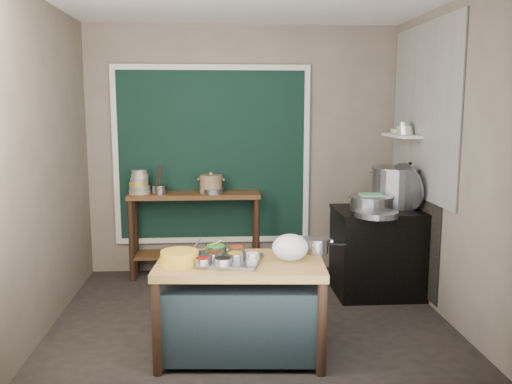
{
  "coord_description": "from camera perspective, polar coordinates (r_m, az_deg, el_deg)",
  "views": [
    {
      "loc": [
        -0.28,
        -4.69,
        1.9
      ],
      "look_at": [
        0.06,
        0.25,
        1.12
      ],
      "focal_mm": 38.0,
      "sensor_mm": 36.0,
      "label": 1
    }
  ],
  "objects": [
    {
      "name": "stove_top",
      "position": [
        5.59,
        13.06,
        -1.92
      ],
      "size": [
        0.92,
        0.69,
        0.03
      ],
      "primitive_type": "cube",
      "color": "black",
      "rests_on": "stove_block"
    },
    {
      "name": "condiment_tray",
      "position": [
        4.1,
        -3.74,
        -7.15
      ],
      "size": [
        0.67,
        0.55,
        0.03
      ],
      "primitive_type": "cube",
      "rotation": [
        0.0,
        0.0,
        -0.24
      ],
      "color": "gray",
      "rests_on": "prep_table"
    },
    {
      "name": "back_wall",
      "position": [
        6.23,
        -1.41,
        4.38
      ],
      "size": [
        3.5,
        0.02,
        2.8
      ],
      "primitive_type": "cube",
      "color": "#76685A",
      "rests_on": "floor"
    },
    {
      "name": "wall_shelf",
      "position": [
        5.87,
        15.08,
        5.75
      ],
      "size": [
        0.22,
        0.7,
        0.03
      ],
      "primitive_type": "cube",
      "color": "beige",
      "rests_on": "right_wall"
    },
    {
      "name": "yellow_basin",
      "position": [
        4.03,
        -8.03,
        -6.91
      ],
      "size": [
        0.33,
        0.33,
        0.11
      ],
      "primitive_type": "cylinder",
      "rotation": [
        0.0,
        0.0,
        -0.19
      ],
      "color": "#B47E29",
      "rests_on": "prep_table"
    },
    {
      "name": "floor",
      "position": [
        5.07,
        -0.54,
        -13.13
      ],
      "size": [
        3.5,
        3.0,
        0.02
      ],
      "primitive_type": "cube",
      "color": "#28231F",
      "rests_on": "ground"
    },
    {
      "name": "bowl_stack",
      "position": [
        6.07,
        -12.17,
        0.88
      ],
      "size": [
        0.24,
        0.24,
        0.27
      ],
      "color": "tan",
      "rests_on": "back_counter"
    },
    {
      "name": "soot_patch",
      "position": [
        5.84,
        16.38,
        -3.25
      ],
      "size": [
        0.01,
        1.3,
        1.3
      ],
      "primitive_type": "cube",
      "color": "black",
      "rests_on": "right_wall"
    },
    {
      "name": "prep_table",
      "position": [
        4.23,
        -1.63,
        -12.16
      ],
      "size": [
        1.3,
        0.81,
        0.75
      ],
      "primitive_type": "cube",
      "rotation": [
        0.0,
        0.0,
        -0.07
      ],
      "color": "olive",
      "rests_on": "floor"
    },
    {
      "name": "condiment_bowls",
      "position": [
        4.07,
        -3.96,
        -6.63
      ],
      "size": [
        0.59,
        0.45,
        0.07
      ],
      "color": "silver",
      "rests_on": "condiment_tray"
    },
    {
      "name": "stock_pot",
      "position": [
        5.73,
        14.5,
        0.52
      ],
      "size": [
        0.55,
        0.55,
        0.41
      ],
      "primitive_type": null,
      "rotation": [
        0.0,
        0.0,
        0.06
      ],
      "color": "gray",
      "rests_on": "stove_top"
    },
    {
      "name": "plastic_bag_b",
      "position": [
        4.21,
        3.64,
        -5.77
      ],
      "size": [
        0.25,
        0.23,
        0.16
      ],
      "primitive_type": "ellipsoid",
      "rotation": [
        0.0,
        0.0,
        0.24
      ],
      "color": "white",
      "rests_on": "prep_table"
    },
    {
      "name": "back_counter",
      "position": [
        6.14,
        -6.42,
        -4.48
      ],
      "size": [
        1.45,
        0.4,
        0.95
      ],
      "primitive_type": "cube",
      "color": "#533517",
      "rests_on": "floor"
    },
    {
      "name": "curtain_panel",
      "position": [
        6.19,
        -4.64,
        3.86
      ],
      "size": [
        2.1,
        0.02,
        1.9
      ],
      "primitive_type": "cube",
      "color": "black",
      "rests_on": "back_wall"
    },
    {
      "name": "ceramic_crock",
      "position": [
        6.02,
        -4.76,
        0.75
      ],
      "size": [
        0.32,
        0.32,
        0.18
      ],
      "primitive_type": null,
      "rotation": [
        0.0,
        0.0,
        -0.24
      ],
      "color": "olive",
      "rests_on": "back_counter"
    },
    {
      "name": "shelf_bowl_stack",
      "position": [
        5.79,
        15.37,
        6.46
      ],
      "size": [
        0.16,
        0.16,
        0.13
      ],
      "color": "silver",
      "rests_on": "wall_shelf"
    },
    {
      "name": "shelf_bowl_green",
      "position": [
        6.0,
        14.66,
        6.22
      ],
      "size": [
        0.18,
        0.18,
        0.05
      ],
      "primitive_type": "cylinder",
      "rotation": [
        0.0,
        0.0,
        -0.27
      ],
      "color": "gray",
      "rests_on": "wall_shelf"
    },
    {
      "name": "tile_panel",
      "position": [
        5.62,
        17.21,
        8.08
      ],
      "size": [
        0.02,
        1.7,
        1.7
      ],
      "primitive_type": "cube",
      "color": "#B2B2AA",
      "rests_on": "right_wall"
    },
    {
      "name": "wide_bowl",
      "position": [
        5.98,
        -4.51,
        0.09
      ],
      "size": [
        0.26,
        0.26,
        0.06
      ],
      "primitive_type": "cylinder",
      "rotation": [
        0.0,
        0.0,
        -0.19
      ],
      "color": "gray",
      "rests_on": "back_counter"
    },
    {
      "name": "plastic_bag_a",
      "position": [
        4.1,
        3.62,
        -5.84
      ],
      "size": [
        0.3,
        0.27,
        0.2
      ],
      "primitive_type": "ellipsoid",
      "rotation": [
        0.0,
        0.0,
        -0.15
      ],
      "color": "white",
      "rests_on": "prep_table"
    },
    {
      "name": "saucepan",
      "position": [
        4.35,
        6.3,
        -5.6
      ],
      "size": [
        0.25,
        0.25,
        0.12
      ],
      "primitive_type": null,
      "rotation": [
        0.0,
        0.0,
        -0.16
      ],
      "color": "gray",
      "rests_on": "prep_table"
    },
    {
      "name": "green_cloth",
      "position": [
        5.48,
        12.07,
        -0.29
      ],
      "size": [
        0.24,
        0.19,
        0.02
      ],
      "primitive_type": "cube",
      "rotation": [
        0.0,
        0.0,
        -0.07
      ],
      "color": "#5C9D81",
      "rests_on": "steamer"
    },
    {
      "name": "steamer",
      "position": [
        5.49,
        12.05,
        -1.14
      ],
      "size": [
        0.49,
        0.49,
        0.15
      ],
      "primitive_type": null,
      "rotation": [
        0.0,
        0.0,
        0.08
      ],
      "color": "gray",
      "rests_on": "stove_top"
    },
    {
      "name": "stove_block",
      "position": [
        5.68,
        12.9,
        -6.28
      ],
      "size": [
        0.9,
        0.68,
        0.85
      ],
      "primitive_type": "cube",
      "color": "black",
      "rests_on": "floor"
    },
    {
      "name": "utensil_cup",
      "position": [
        6.03,
        -10.1,
        0.26
      ],
      "size": [
        0.18,
        0.18,
        0.1
      ],
      "primitive_type": "cylinder",
      "rotation": [
        0.0,
        0.0,
        -0.13
      ],
      "color": "gray",
      "rests_on": "back_counter"
    },
    {
      "name": "pot_lid",
      "position": [
        5.59,
        15.62,
        0.59
      ],
      "size": [
        0.26,
        0.5,
        0.48
      ],
      "primitive_type": "cylinder",
      "rotation": [
        0.0,
        1.36,
        0.3
      ],
      "color": "gray",
      "rests_on": "stove_top"
    },
    {
      "name": "shallow_pan",
      "position": [
        5.19,
        12.57,
        -2.27
      ],
      "size": [
        0.44,
        0.44,
        0.05
      ],
      "primitive_type": "cylinder",
      "rotation": [
        0.0,
        0.0,
        0.08
      ],
      "color": "gray",
      "rests_on": "stove_top"
    },
    {
      "name": "left_wall",
      "position": [
        4.94,
        -21.41,
        2.56
      ],
      "size": [
        0.02,
        3.0,
        2.8
      ],
      "primitive_type": "cube",
      "color": "#76685A",
      "rests_on": "floor"
    },
    {
      "name": "right_wall",
      "position": [
        5.14,
        19.44,
        2.89
      ],
      "size": [
        0.02,
        3.0,
        2.8
      ],
      "primitive_type": "cube",
      "color": "#76685A",
      "rests_on": "floor"
    },
    {
      "name": "curtain_frame",
      "position": [
        6.18,
        -4.64,
        3.85
      ],
      "size": [
        2.22,
        0.03,
        2.02
      ],
      "primitive_type": null,
      "color": "beige",
      "rests_on": "back_wall"
    }
  ]
}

